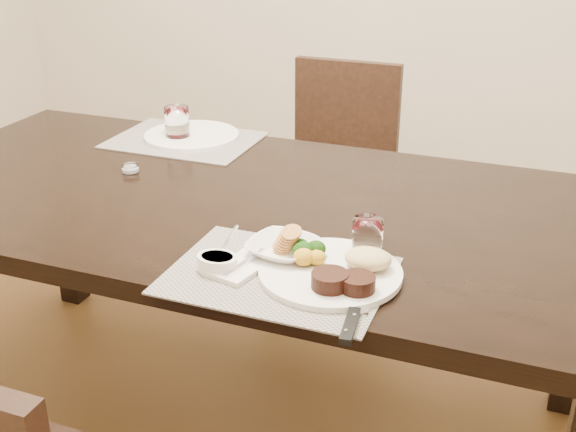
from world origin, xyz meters
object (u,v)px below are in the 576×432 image
at_px(wine_glass_near, 367,241).
at_px(far_plate, 192,136).
at_px(chair_far, 337,167).
at_px(steak_knife, 355,318).
at_px(cracker_bowl, 283,248).
at_px(dinner_plate, 336,270).

bearing_deg(wine_glass_near, far_plate, 141.06).
xyz_separation_m(chair_far, wine_glass_near, (0.43, -1.16, 0.29)).
distance_m(chair_far, steak_knife, 1.51).
distance_m(chair_far, far_plate, 0.69).
relative_size(cracker_bowl, far_plate, 0.55).
relative_size(dinner_plate, cracker_bowl, 1.79).
distance_m(dinner_plate, wine_glass_near, 0.11).
xyz_separation_m(chair_far, far_plate, (-0.33, -0.55, 0.26)).
relative_size(chair_far, dinner_plate, 2.96).
height_order(chair_far, steak_knife, chair_far).
bearing_deg(far_plate, steak_knife, -47.07).
bearing_deg(wine_glass_near, dinner_plate, -109.04).
bearing_deg(cracker_bowl, far_plate, 130.95).
bearing_deg(dinner_plate, cracker_bowl, 168.52).
bearing_deg(wine_glass_near, cracker_bowl, -161.27).
height_order(chair_far, wine_glass_near, chair_far).
bearing_deg(wine_glass_near, chair_far, 110.17).
bearing_deg(wine_glass_near, steak_knife, -79.58).
bearing_deg(cracker_bowl, steak_knife, -41.09).
distance_m(dinner_plate, cracker_bowl, 0.15).
bearing_deg(dinner_plate, chair_far, 114.05).
xyz_separation_m(steak_knife, far_plate, (-0.81, 0.87, 0.00)).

